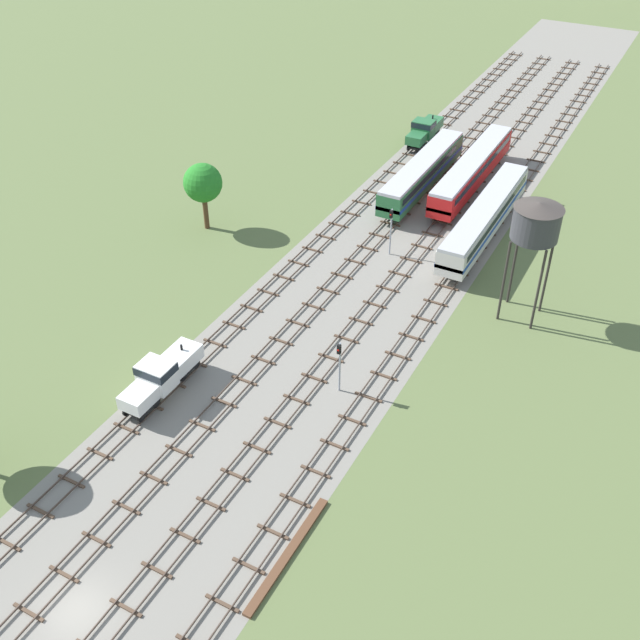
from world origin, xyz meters
name	(u,v)px	position (x,y,z in m)	size (l,w,h in m)	color
ground_plane	(423,216)	(0.00, 56.00, 0.00)	(480.00, 480.00, 0.00)	#5B6B3D
ballast_bed	(423,216)	(0.00, 56.00, 0.00)	(18.95, 176.00, 0.01)	gray
track_far_left	(367,197)	(-7.47, 57.00, 0.14)	(2.40, 126.00, 0.29)	#47382D
track_left	(406,206)	(-2.49, 57.00, 0.14)	(2.40, 126.00, 0.29)	#47382D
track_centre_left	(447,216)	(2.49, 57.00, 0.14)	(2.40, 126.00, 0.29)	#47382D
track_centre	(489,226)	(7.47, 57.00, 0.14)	(2.40, 126.00, 0.29)	#47382D
shunter_loco_far_left_nearest	(161,374)	(-7.47, 18.15, 2.01)	(2.74, 8.46, 3.10)	white
passenger_coach_centre_near	(485,216)	(7.47, 54.46, 2.61)	(2.96, 22.00, 3.80)	beige
diesel_railcar_left_mid	(422,172)	(-2.49, 61.50, 2.60)	(2.96, 20.50, 3.80)	#286638
passenger_coach_centre_left_midfar	(472,169)	(2.49, 64.89, 2.61)	(2.96, 22.00, 3.80)	red
shunter_loco_far_left_far	(424,129)	(-7.47, 74.87, 2.01)	(2.74, 8.46, 3.10)	#286638
water_tower	(536,222)	(14.97, 42.43, 9.76)	(4.32, 4.32, 11.62)	#2D2826
signal_post_nearest	(391,226)	(0.00, 46.55, 3.36)	(0.28, 0.47, 5.29)	gray
signal_post_near	(339,361)	(4.98, 25.13, 3.15)	(0.28, 0.47, 4.93)	gray
lineside_tree_1	(203,183)	(-20.02, 42.24, 5.40)	(4.18, 4.18, 7.55)	#4C331E
spare_rail_bundle	(288,554)	(9.26, 9.43, 0.12)	(0.60, 10.00, 0.24)	brown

